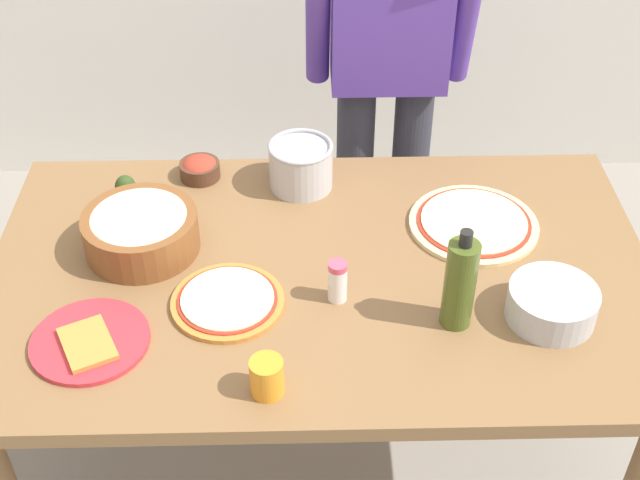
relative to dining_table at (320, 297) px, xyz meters
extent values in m
plane|color=gray|center=(0.00, 0.00, -0.67)|extent=(8.00, 8.00, 0.00)
cube|color=brown|center=(0.00, 0.00, 0.07)|extent=(1.60, 0.96, 0.04)
cylinder|color=brown|center=(-0.72, 0.40, -0.31)|extent=(0.07, 0.07, 0.72)
cylinder|color=brown|center=(0.72, 0.40, -0.31)|extent=(0.07, 0.07, 0.72)
cylinder|color=#2D2D38|center=(0.13, 0.76, -0.24)|extent=(0.12, 0.12, 0.85)
cylinder|color=#2D2D38|center=(0.31, 0.76, -0.24)|extent=(0.12, 0.12, 0.85)
cylinder|color=#56389E|center=(0.01, 0.71, 0.46)|extent=(0.07, 0.21, 0.55)
cylinder|color=#56389E|center=(0.43, 0.71, 0.46)|extent=(0.07, 0.21, 0.55)
cylinder|color=beige|center=(0.39, 0.16, 0.10)|extent=(0.33, 0.33, 0.01)
cylinder|color=#B22D1E|center=(0.39, 0.16, 0.10)|extent=(0.29, 0.29, 0.00)
cylinder|color=beige|center=(0.39, 0.16, 0.11)|extent=(0.27, 0.27, 0.00)
cylinder|color=#C67A33|center=(-0.22, -0.12, 0.10)|extent=(0.26, 0.26, 0.01)
cylinder|color=#B22D1E|center=(-0.22, -0.12, 0.10)|extent=(0.23, 0.23, 0.00)
cylinder|color=beige|center=(-0.22, -0.12, 0.11)|extent=(0.21, 0.21, 0.00)
cylinder|color=red|center=(-0.51, -0.23, 0.10)|extent=(0.26, 0.26, 0.01)
cube|color=#CC8438|center=(-0.51, -0.25, 0.11)|extent=(0.15, 0.17, 0.01)
cylinder|color=brown|center=(-0.44, 0.09, 0.14)|extent=(0.28, 0.28, 0.10)
ellipsoid|color=beige|center=(-0.44, 0.09, 0.18)|extent=(0.25, 0.25, 0.05)
cylinder|color=#B7B7BC|center=(0.51, -0.17, 0.13)|extent=(0.20, 0.20, 0.08)
cylinder|color=#4C2D1E|center=(-0.32, 0.39, 0.11)|extent=(0.11, 0.11, 0.04)
ellipsoid|color=#9E3323|center=(-0.32, 0.39, 0.13)|extent=(0.10, 0.10, 0.05)
cylinder|color=#47561E|center=(0.30, -0.18, 0.20)|extent=(0.07, 0.07, 0.22)
cylinder|color=black|center=(0.30, -0.18, 0.33)|extent=(0.03, 0.03, 0.04)
cylinder|color=#B7B7BC|center=(-0.04, 0.35, 0.15)|extent=(0.17, 0.17, 0.12)
torus|color=#A5A5AD|center=(-0.04, 0.35, 0.21)|extent=(0.17, 0.17, 0.01)
cylinder|color=orange|center=(-0.12, -0.38, 0.13)|extent=(0.07, 0.07, 0.08)
cylinder|color=white|center=(0.04, -0.10, 0.14)|extent=(0.04, 0.04, 0.09)
cylinder|color=#D84C66|center=(0.04, -0.10, 0.19)|extent=(0.04, 0.04, 0.02)
ellipsoid|color=#2D4219|center=(-0.51, 0.30, 0.13)|extent=(0.06, 0.06, 0.07)
camera|label=1|loc=(-0.04, -1.54, 1.43)|focal=47.77mm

